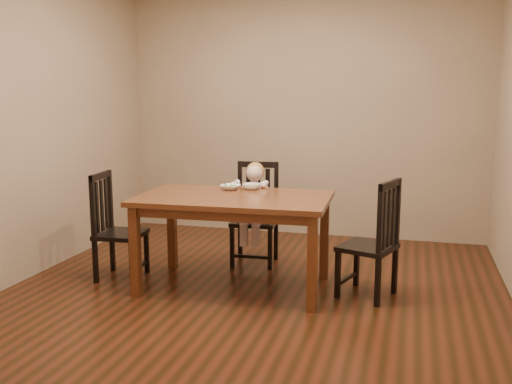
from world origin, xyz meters
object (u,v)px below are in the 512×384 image
(chair_right, at_px, (373,241))
(chair_child, at_px, (256,215))
(chair_left, at_px, (115,228))
(toddler, at_px, (255,203))
(bowl_veg, at_px, (251,187))
(dining_table, at_px, (234,207))
(bowl_peas, at_px, (230,187))

(chair_right, bearing_deg, chair_child, 78.66)
(chair_left, bearing_deg, chair_right, 87.14)
(chair_child, distance_m, toddler, 0.14)
(chair_left, distance_m, chair_right, 2.19)
(chair_child, height_order, toddler, chair_child)
(chair_right, bearing_deg, toddler, 80.42)
(chair_child, distance_m, chair_right, 1.32)
(chair_left, height_order, chair_right, chair_right)
(chair_right, distance_m, bowl_veg, 1.16)
(dining_table, height_order, chair_left, chair_left)
(chair_right, bearing_deg, dining_table, 112.36)
(toddler, relative_size, bowl_peas, 2.99)
(toddler, relative_size, bowl_veg, 3.23)
(chair_child, bearing_deg, chair_left, 32.00)
(toddler, bearing_deg, chair_left, 30.16)
(chair_left, bearing_deg, bowl_peas, 102.80)
(chair_left, xyz_separation_m, bowl_veg, (1.12, 0.37, 0.35))
(chair_right, distance_m, toddler, 1.30)
(chair_left, bearing_deg, toddler, 118.81)
(chair_child, height_order, chair_right, chair_child)
(chair_right, height_order, toddler, chair_right)
(chair_child, xyz_separation_m, toddler, (0.00, -0.05, 0.13))
(chair_child, relative_size, bowl_peas, 5.64)
(dining_table, distance_m, chair_right, 1.15)
(bowl_peas, bearing_deg, dining_table, -66.66)
(dining_table, distance_m, bowl_veg, 0.36)
(chair_child, relative_size, bowl_veg, 6.09)
(toddler, bearing_deg, chair_child, -90.00)
(chair_right, bearing_deg, bowl_peas, 99.24)
(toddler, xyz_separation_m, bowl_veg, (0.06, -0.34, 0.21))
(toddler, bearing_deg, bowl_veg, 96.52)
(bowl_veg, bearing_deg, dining_table, -98.27)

